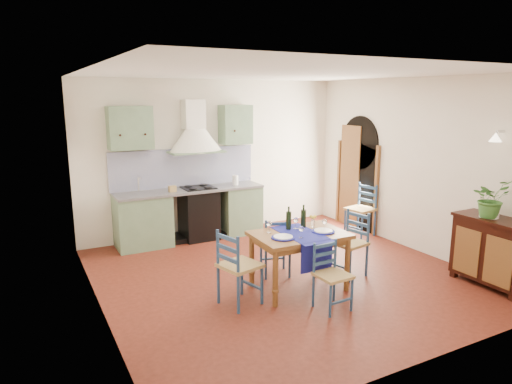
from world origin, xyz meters
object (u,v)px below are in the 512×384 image
sideboard (494,250)px  potted_plant (491,198)px  dining_table (300,240)px  chair_near (331,275)px

sideboard → potted_plant: 0.69m
dining_table → potted_plant: 2.57m
sideboard → potted_plant: size_ratio=2.04×
sideboard → chair_near: bearing=168.4°
dining_table → potted_plant: (2.30, -1.03, 0.51)m
sideboard → potted_plant: bearing=110.5°
chair_near → potted_plant: potted_plant is taller
dining_table → chair_near: (0.02, -0.65, -0.26)m
sideboard → potted_plant: (-0.04, 0.10, 0.68)m
chair_near → potted_plant: (2.27, -0.38, 0.77)m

